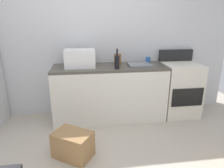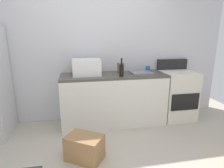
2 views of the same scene
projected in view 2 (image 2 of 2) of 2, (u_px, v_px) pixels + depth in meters
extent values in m
cube|color=silver|center=(94.00, 50.00, 3.37)|extent=(5.00, 0.10, 2.60)
cube|color=silver|center=(113.00, 100.00, 3.32)|extent=(1.80, 0.60, 0.86)
cube|color=#4C473F|center=(114.00, 75.00, 3.20)|extent=(1.80, 0.60, 0.04)
cube|color=silver|center=(176.00, 95.00, 3.53)|extent=(0.60, 0.60, 0.90)
cube|color=black|center=(185.00, 102.00, 3.25)|extent=(0.52, 0.02, 0.30)
cube|color=black|center=(172.00, 64.00, 3.64)|extent=(0.60, 0.08, 0.20)
cube|color=white|center=(87.00, 67.00, 3.09)|extent=(0.46, 0.34, 0.27)
cube|color=slate|center=(141.00, 73.00, 3.25)|extent=(0.36, 0.32, 0.03)
cylinder|color=black|center=(121.00, 70.00, 3.00)|extent=(0.07, 0.07, 0.20)
cylinder|color=black|center=(122.00, 61.00, 2.96)|extent=(0.03, 0.03, 0.10)
cylinder|color=#2659A5|center=(148.00, 69.00, 3.45)|extent=(0.08, 0.08, 0.10)
cube|color=brown|center=(121.00, 68.00, 3.26)|extent=(0.10, 0.10, 0.18)
cube|color=olive|center=(85.00, 148.00, 2.37)|extent=(0.54, 0.49, 0.32)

